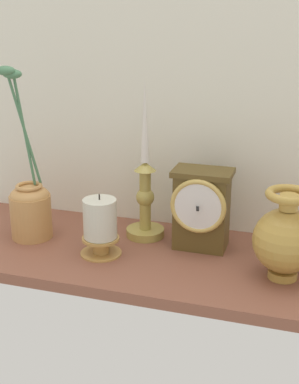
{
  "coord_description": "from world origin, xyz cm",
  "views": [
    {
      "loc": [
        31.81,
        -103.01,
        52.02
      ],
      "look_at": [
        -0.54,
        0.0,
        14.0
      ],
      "focal_mm": 51.2,
      "sensor_mm": 36.0,
      "label": 1
    }
  ],
  "objects_px": {
    "mantel_clock": "(201,208)",
    "brass_vase_jar": "(29,205)",
    "brass_vase_bulbous": "(286,238)",
    "candlestick_tall_left": "(145,193)",
    "pillar_candle_front": "(100,226)"
  },
  "relations": [
    {
      "from": "mantel_clock",
      "to": "brass_vase_jar",
      "type": "relative_size",
      "value": 0.46
    },
    {
      "from": "brass_vase_jar",
      "to": "mantel_clock",
      "type": "bearing_deg",
      "value": 9.54
    },
    {
      "from": "brass_vase_bulbous",
      "to": "brass_vase_jar",
      "type": "bearing_deg",
      "value": 177.61
    },
    {
      "from": "candlestick_tall_left",
      "to": "pillar_candle_front",
      "type": "relative_size",
      "value": 2.67
    },
    {
      "from": "brass_vase_bulbous",
      "to": "brass_vase_jar",
      "type": "distance_m",
      "value": 0.57
    },
    {
      "from": "mantel_clock",
      "to": "candlestick_tall_left",
      "type": "relative_size",
      "value": 0.49
    },
    {
      "from": "mantel_clock",
      "to": "brass_vase_bulbous",
      "type": "relative_size",
      "value": 0.98
    },
    {
      "from": "candlestick_tall_left",
      "to": "pillar_candle_front",
      "type": "height_order",
      "value": "candlestick_tall_left"
    },
    {
      "from": "brass_vase_bulbous",
      "to": "mantel_clock",
      "type": "bearing_deg",
      "value": 154.51
    },
    {
      "from": "candlestick_tall_left",
      "to": "brass_vase_jar",
      "type": "xyz_separation_m",
      "value": [
        -0.25,
        -0.09,
        -0.02
      ]
    },
    {
      "from": "mantel_clock",
      "to": "pillar_candle_front",
      "type": "xyz_separation_m",
      "value": [
        -0.2,
        -0.1,
        -0.03
      ]
    },
    {
      "from": "brass_vase_bulbous",
      "to": "pillar_candle_front",
      "type": "xyz_separation_m",
      "value": [
        -0.38,
        -0.01,
        -0.02
      ]
    },
    {
      "from": "pillar_candle_front",
      "to": "brass_vase_jar",
      "type": "bearing_deg",
      "value": 170.35
    },
    {
      "from": "brass_vase_bulbous",
      "to": "pillar_candle_front",
      "type": "height_order",
      "value": "brass_vase_bulbous"
    },
    {
      "from": "mantel_clock",
      "to": "pillar_candle_front",
      "type": "distance_m",
      "value": 0.22
    }
  ]
}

